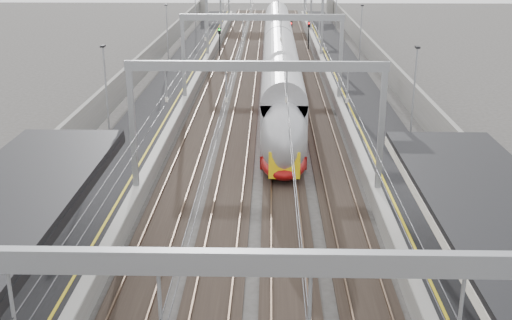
{
  "coord_description": "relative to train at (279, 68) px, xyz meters",
  "views": [
    {
      "loc": [
        0.68,
        -9.12,
        13.36
      ],
      "look_at": [
        0.0,
        20.99,
        2.83
      ],
      "focal_mm": 45.0,
      "sensor_mm": 36.0,
      "label": 1
    }
  ],
  "objects": [
    {
      "name": "signal_red_near",
      "position": [
        1.7,
        22.99,
        0.26
      ],
      "size": [
        0.32,
        0.32,
        3.48
      ],
      "color": "black",
      "rests_on": "ground"
    },
    {
      "name": "platform_left",
      "position": [
        -9.5,
        -2.98,
        -1.66
      ],
      "size": [
        4.0,
        120.0,
        1.0
      ],
      "primitive_type": "cube",
      "color": "black",
      "rests_on": "ground"
    },
    {
      "name": "signal_red_far",
      "position": [
        3.9,
        22.95,
        0.26
      ],
      "size": [
        0.32,
        0.32,
        3.48
      ],
      "color": "black",
      "rests_on": "ground"
    },
    {
      "name": "signal_green",
      "position": [
        -6.7,
        17.17,
        0.26
      ],
      "size": [
        0.32,
        0.32,
        3.48
      ],
      "color": "black",
      "rests_on": "ground"
    },
    {
      "name": "wall_right",
      "position": [
        9.7,
        -2.98,
        -0.56
      ],
      "size": [
        0.3,
        120.0,
        3.2
      ],
      "primitive_type": "cube",
      "color": "slate",
      "rests_on": "ground"
    },
    {
      "name": "platform_right",
      "position": [
        6.5,
        -2.98,
        -1.66
      ],
      "size": [
        4.0,
        120.0,
        1.0
      ],
      "primitive_type": "cube",
      "color": "black",
      "rests_on": "ground"
    },
    {
      "name": "wall_left",
      "position": [
        -12.7,
        -2.98,
        -0.56
      ],
      "size": [
        0.3,
        120.0,
        3.2
      ],
      "primitive_type": "cube",
      "color": "slate",
      "rests_on": "ground"
    },
    {
      "name": "bench",
      "position": [
        6.98,
        -38.45,
        -0.59
      ],
      "size": [
        0.9,
        1.89,
        0.95
      ],
      "color": "black",
      "rests_on": "platform_right"
    },
    {
      "name": "tracks",
      "position": [
        -1.5,
        -2.98,
        -2.11
      ],
      "size": [
        11.4,
        140.0,
        0.2
      ],
      "color": "black",
      "rests_on": "ground"
    },
    {
      "name": "train",
      "position": [
        0.0,
        0.0,
        0.0
      ],
      "size": [
        2.79,
        50.8,
        4.41
      ],
      "color": "maroon",
      "rests_on": "ground"
    },
    {
      "name": "overhead_line",
      "position": [
        -1.5,
        3.64,
        3.99
      ],
      "size": [
        13.0,
        140.0,
        6.6
      ],
      "color": "gray",
      "rests_on": "platform_left"
    }
  ]
}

